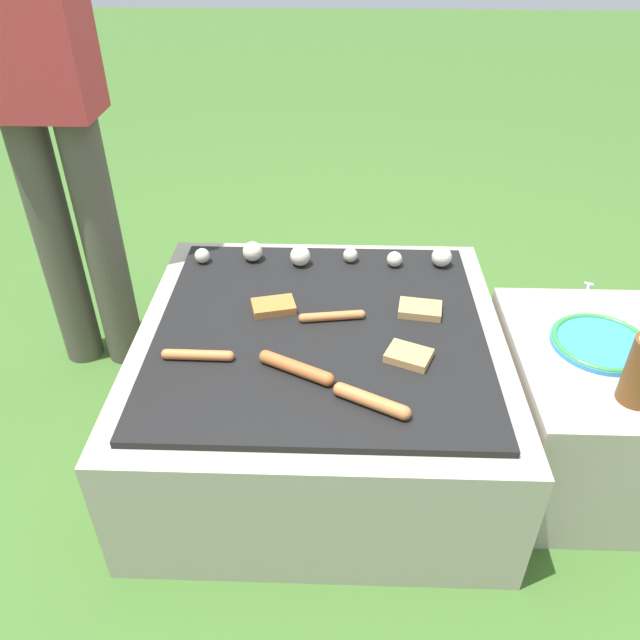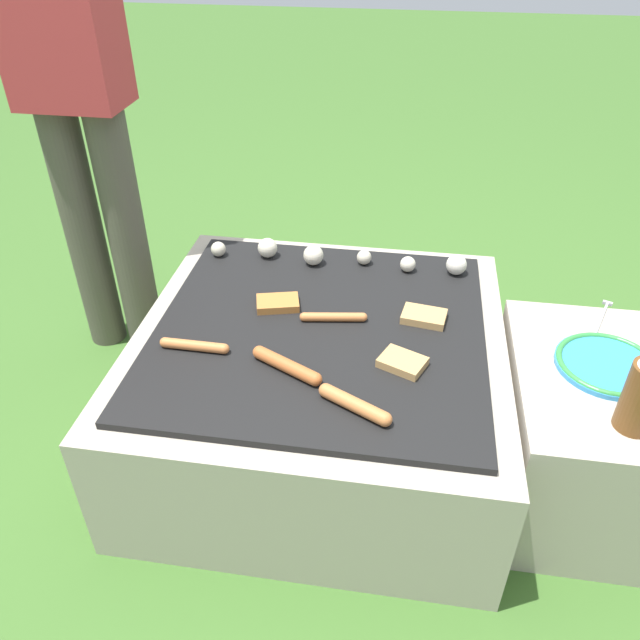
{
  "view_description": "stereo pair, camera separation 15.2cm",
  "coord_description": "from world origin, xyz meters",
  "views": [
    {
      "loc": [
        0.04,
        -1.24,
        1.27
      ],
      "look_at": [
        0.0,
        0.0,
        0.4
      ],
      "focal_mm": 35.0,
      "sensor_mm": 36.0,
      "label": 1
    },
    {
      "loc": [
        0.19,
        -1.22,
        1.27
      ],
      "look_at": [
        0.0,
        0.0,
        0.4
      ],
      "focal_mm": 35.0,
      "sensor_mm": 36.0,
      "label": 2
    }
  ],
  "objects": [
    {
      "name": "sausage_back_left",
      "position": [
        0.03,
        0.03,
        0.39
      ],
      "size": [
        0.17,
        0.04,
        0.02
      ],
      "color": "#C6753D",
      "rests_on": "grill"
    },
    {
      "name": "grill",
      "position": [
        0.0,
        0.0,
        0.19
      ],
      "size": [
        0.91,
        0.91,
        0.38
      ],
      "color": "#A89E8C",
      "rests_on": "ground_plane"
    },
    {
      "name": "side_ledge",
      "position": [
        0.66,
        -0.08,
        0.19
      ],
      "size": [
        0.4,
        0.54,
        0.38
      ],
      "color": "#A89E8C",
      "rests_on": "ground_plane"
    },
    {
      "name": "plate_colorful",
      "position": [
        0.66,
        -0.05,
        0.38
      ],
      "size": [
        0.23,
        0.23,
        0.02
      ],
      "color": "#338CCC",
      "rests_on": "side_ledge"
    },
    {
      "name": "sausage_front_left",
      "position": [
        0.12,
        -0.28,
        0.39
      ],
      "size": [
        0.16,
        0.1,
        0.03
      ],
      "color": "#C6753D",
      "rests_on": "grill"
    },
    {
      "name": "fork_utensil",
      "position": [
        0.68,
        0.13,
        0.38
      ],
      "size": [
        0.1,
        0.21,
        0.01
      ],
      "color": "silver",
      "rests_on": "side_ledge"
    },
    {
      "name": "person_standing",
      "position": [
        -0.71,
        0.35,
        0.92
      ],
      "size": [
        0.28,
        0.21,
        1.61
      ],
      "color": "#4C473D",
      "rests_on": "ground_plane"
    },
    {
      "name": "sausage_front_center",
      "position": [
        -0.05,
        -0.18,
        0.39
      ],
      "size": [
        0.17,
        0.1,
        0.03
      ],
      "color": "#B7602D",
      "rests_on": "grill"
    },
    {
      "name": "bread_slice_right",
      "position": [
        0.25,
        0.07,
        0.39
      ],
      "size": [
        0.12,
        0.09,
        0.02
      ],
      "color": "tan",
      "rests_on": "grill"
    },
    {
      "name": "sausage_back_center",
      "position": [
        -0.27,
        -0.14,
        0.39
      ],
      "size": [
        0.17,
        0.03,
        0.02
      ],
      "color": "#C6753D",
      "rests_on": "grill"
    },
    {
      "name": "mushroom_row",
      "position": [
        0.01,
        0.31,
        0.4
      ],
      "size": [
        0.73,
        0.08,
        0.06
      ],
      "color": "beige",
      "rests_on": "grill"
    },
    {
      "name": "ground_plane",
      "position": [
        0.0,
        0.0,
        0.0
      ],
      "size": [
        14.0,
        14.0,
        0.0
      ],
      "primitive_type": "plane",
      "color": "#3D6628"
    },
    {
      "name": "bread_slice_center",
      "position": [
        0.21,
        -0.12,
        0.39
      ],
      "size": [
        0.12,
        0.11,
        0.02
      ],
      "color": "tan",
      "rests_on": "grill"
    },
    {
      "name": "bread_slice_left",
      "position": [
        -0.12,
        0.07,
        0.39
      ],
      "size": [
        0.12,
        0.1,
        0.02
      ],
      "color": "#B27033",
      "rests_on": "grill"
    }
  ]
}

